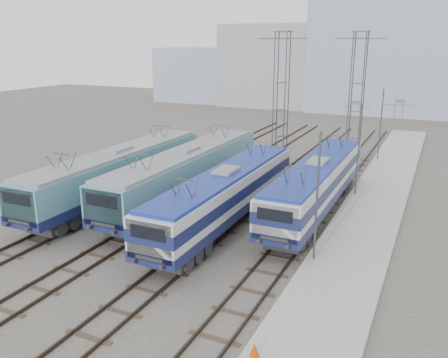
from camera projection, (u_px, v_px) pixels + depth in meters
The scene contains 15 objects.
ground at pixel (153, 249), 26.42m from camera, with size 160.00×160.00×0.00m, color #514C47.
platform at pixel (364, 227), 29.22m from camera, with size 4.00×70.00×0.30m, color #9E9E99.
locomotive_far_left at pixel (117, 171), 33.70m from camera, with size 2.88×18.21×3.43m.
locomotive_center_left at pixel (185, 172), 33.40m from camera, with size 2.93×18.50×3.48m.
locomotive_center_right at pixel (225, 193), 29.06m from camera, with size 2.72×17.19×3.23m.
locomotive_far_right at pixel (316, 182), 31.27m from camera, with size 2.73×17.22×3.24m.
catenary_tower_west at pixel (281, 92), 43.72m from camera, with size 4.50×1.20×12.00m.
catenary_tower_east at pixel (357, 93), 42.83m from camera, with size 4.50×1.20×12.00m.
mast_front at pixel (317, 200), 23.70m from camera, with size 0.12×0.12×7.00m, color #3F4247.
mast_mid at pixel (358, 152), 34.15m from camera, with size 0.12×0.12×7.00m, color #3F4247.
mast_rear at pixel (381, 126), 44.60m from camera, with size 0.12×0.12×7.00m, color #3F4247.
safety_cone at pixel (254, 350), 16.91m from camera, with size 0.35×0.35×0.52m, color #CE3300.
building_west at pixel (277, 66), 84.11m from camera, with size 18.00×12.00×14.00m, color gray.
building_center at pixel (384, 55), 76.28m from camera, with size 22.00×14.00×18.00m, color #8D99AF.
building_far_west at pixel (198, 75), 91.14m from camera, with size 14.00×10.00×10.00m, color #8D99AF.
Camera 1 is at (13.83, -20.33, 11.15)m, focal length 38.00 mm.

